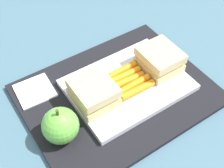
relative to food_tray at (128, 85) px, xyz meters
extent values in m
plane|color=#42667A|center=(0.03, 0.00, -0.02)|extent=(2.40, 2.40, 0.00)
cube|color=black|center=(0.03, 0.00, -0.01)|extent=(0.36, 0.28, 0.01)
cube|color=white|center=(0.00, 0.00, 0.00)|extent=(0.23, 0.17, 0.01)
cube|color=#DBC189|center=(-0.08, 0.00, 0.01)|extent=(0.07, 0.08, 0.02)
cube|color=#F4CC4C|center=(-0.08, 0.00, 0.03)|extent=(0.07, 0.07, 0.01)
cube|color=#DBC189|center=(-0.08, 0.00, 0.04)|extent=(0.07, 0.08, 0.02)
cube|color=#DBC189|center=(0.08, 0.00, 0.01)|extent=(0.07, 0.08, 0.02)
cube|color=#F4CC4C|center=(0.08, 0.00, 0.03)|extent=(0.07, 0.07, 0.01)
cube|color=#DBC189|center=(0.08, 0.00, 0.04)|extent=(0.07, 0.08, 0.02)
cylinder|color=orange|center=(0.00, -0.03, 0.01)|extent=(0.08, 0.01, 0.02)
cylinder|color=orange|center=(0.00, -0.01, 0.01)|extent=(0.08, 0.01, 0.02)
cylinder|color=orange|center=(0.00, 0.00, 0.01)|extent=(0.08, 0.01, 0.02)
cylinder|color=orange|center=(0.00, 0.02, 0.01)|extent=(0.08, 0.01, 0.02)
cylinder|color=orange|center=(0.00, 0.03, 0.01)|extent=(0.08, 0.01, 0.02)
sphere|color=#66B742|center=(0.16, 0.03, 0.03)|extent=(0.06, 0.06, 0.06)
cylinder|color=brown|center=(0.16, 0.03, 0.06)|extent=(0.01, 0.01, 0.01)
cube|color=white|center=(0.16, -0.09, 0.00)|extent=(0.07, 0.07, 0.00)
camera|label=1|loc=(0.24, 0.31, 0.45)|focal=48.38mm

